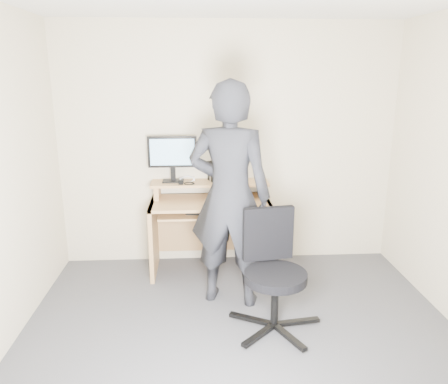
{
  "coord_description": "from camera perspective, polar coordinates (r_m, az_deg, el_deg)",
  "views": [
    {
      "loc": [
        -0.31,
        -2.75,
        2.0
      ],
      "look_at": [
        -0.09,
        1.05,
        0.95
      ],
      "focal_mm": 35.0,
      "sensor_mm": 36.0,
      "label": 1
    }
  ],
  "objects": [
    {
      "name": "travel_mug",
      "position": [
        4.49,
        -1.4,
        2.52
      ],
      "size": [
        0.09,
        0.09,
        0.17
      ],
      "primitive_type": "cylinder",
      "rotation": [
        0.0,
        0.0,
        0.14
      ],
      "color": "#ACADB1",
      "rests_on": "desk"
    },
    {
      "name": "monitor",
      "position": [
        4.45,
        -6.75,
        4.85
      ],
      "size": [
        0.49,
        0.14,
        0.47
      ],
      "rotation": [
        0.0,
        0.0,
        0.0
      ],
      "color": "black",
      "rests_on": "desk"
    },
    {
      "name": "mouse",
      "position": [
        4.29,
        1.47,
        -1.23
      ],
      "size": [
        0.11,
        0.09,
        0.04
      ],
      "primitive_type": "ellipsoid",
      "rotation": [
        0.0,
        0.0,
        0.26
      ],
      "color": "black",
      "rests_on": "desk"
    },
    {
      "name": "person",
      "position": [
        3.72,
        0.72,
        -0.52
      ],
      "size": [
        0.81,
        0.64,
        1.95
      ],
      "primitive_type": "imported",
      "rotation": [
        0.0,
        0.0,
        2.87
      ],
      "color": "black",
      "rests_on": "ground"
    },
    {
      "name": "smartphone",
      "position": [
        4.46,
        2.38,
        1.35
      ],
      "size": [
        0.07,
        0.13,
        0.01
      ],
      "primitive_type": "cube",
      "rotation": [
        0.0,
        0.0,
        0.03
      ],
      "color": "black",
      "rests_on": "desk"
    },
    {
      "name": "keyboard",
      "position": [
        4.32,
        -1.84,
        -2.56
      ],
      "size": [
        0.49,
        0.26,
        0.03
      ],
      "primitive_type": "cube",
      "rotation": [
        0.0,
        0.0,
        -0.18
      ],
      "color": "black",
      "rests_on": "desk"
    },
    {
      "name": "office_chair",
      "position": [
        3.52,
        6.39,
        -9.68
      ],
      "size": [
        0.74,
        0.74,
        0.94
      ],
      "rotation": [
        0.0,
        0.0,
        0.15
      ],
      "color": "black",
      "rests_on": "ground"
    },
    {
      "name": "charger",
      "position": [
        4.39,
        -5.67,
        1.22
      ],
      "size": [
        0.05,
        0.04,
        0.03
      ],
      "primitive_type": "cube",
      "rotation": [
        0.0,
        0.0,
        0.11
      ],
      "color": "black",
      "rests_on": "desk"
    },
    {
      "name": "ground",
      "position": [
        3.41,
        2.65,
        -20.47
      ],
      "size": [
        3.5,
        3.5,
        0.0
      ],
      "primitive_type": "plane",
      "color": "#4D4D52",
      "rests_on": "ground"
    },
    {
      "name": "headphones",
      "position": [
        4.55,
        -4.83,
        1.63
      ],
      "size": [
        0.18,
        0.18,
        0.06
      ],
      "primitive_type": "torus",
      "rotation": [
        0.26,
        0.0,
        -0.14
      ],
      "color": "silver",
      "rests_on": "desk"
    },
    {
      "name": "desk",
      "position": [
        4.52,
        -1.8,
        -3.33
      ],
      "size": [
        1.2,
        0.6,
        0.91
      ],
      "color": "tan",
      "rests_on": "ground"
    },
    {
      "name": "external_drive",
      "position": [
        4.5,
        -1.46,
        2.72
      ],
      "size": [
        0.11,
        0.15,
        0.2
      ],
      "primitive_type": "cube",
      "rotation": [
        0.0,
        0.0,
        0.35
      ],
      "color": "black",
      "rests_on": "desk"
    },
    {
      "name": "back_wall",
      "position": [
        4.57,
        0.56,
        5.99
      ],
      "size": [
        3.5,
        0.02,
        2.5
      ],
      "primitive_type": "cube",
      "color": "beige",
      "rests_on": "ground"
    }
  ]
}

